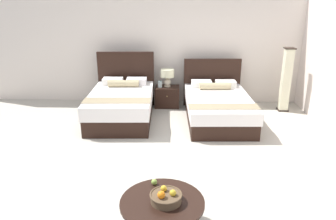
% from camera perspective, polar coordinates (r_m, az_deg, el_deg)
% --- Properties ---
extents(ground_plane, '(9.92, 9.59, 0.02)m').
position_cam_1_polar(ground_plane, '(5.50, -0.25, -7.91)').
color(ground_plane, '#B9B2A4').
extents(wall_back, '(9.92, 0.12, 2.67)m').
position_cam_1_polar(wall_back, '(7.97, 0.57, 10.94)').
color(wall_back, silver).
rests_on(wall_back, ground).
extents(bed_near_window, '(1.38, 2.08, 1.30)m').
position_cam_1_polar(bed_near_window, '(7.00, -8.17, 1.13)').
color(bed_near_window, black).
rests_on(bed_near_window, ground).
extents(bed_near_corner, '(1.40, 2.21, 1.14)m').
position_cam_1_polar(bed_near_corner, '(6.95, 8.71, 0.67)').
color(bed_near_corner, black).
rests_on(bed_near_corner, ground).
extents(nightstand, '(0.57, 0.47, 0.49)m').
position_cam_1_polar(nightstand, '(7.75, -0.12, 2.40)').
color(nightstand, black).
rests_on(nightstand, ground).
extents(table_lamp, '(0.32, 0.32, 0.42)m').
position_cam_1_polar(table_lamp, '(7.63, -0.11, 6.19)').
color(table_lamp, beige).
rests_on(table_lamp, nightstand).
extents(vase, '(0.10, 0.10, 0.15)m').
position_cam_1_polar(vase, '(7.63, -1.42, 4.60)').
color(vase, '#B1C6C4').
rests_on(vase, nightstand).
extents(coffee_table, '(0.92, 0.92, 0.43)m').
position_cam_1_polar(coffee_table, '(3.68, -1.01, -17.07)').
color(coffee_table, black).
rests_on(coffee_table, ground).
extents(fruit_bowl, '(0.35, 0.35, 0.17)m').
position_cam_1_polar(fruit_bowl, '(3.58, -0.37, -15.11)').
color(fruit_bowl, brown).
rests_on(fruit_bowl, coffee_table).
extents(loose_apple, '(0.07, 0.07, 0.07)m').
position_cam_1_polar(loose_apple, '(3.88, -2.45, -12.58)').
color(loose_apple, '#8EB348').
rests_on(loose_apple, coffee_table).
extents(floor_lamp_corner, '(0.23, 0.23, 1.45)m').
position_cam_1_polar(floor_lamp_corner, '(7.80, 20.12, 5.00)').
color(floor_lamp_corner, '#2E241C').
rests_on(floor_lamp_corner, ground).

